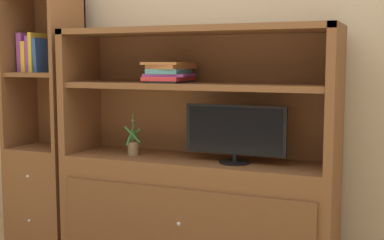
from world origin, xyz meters
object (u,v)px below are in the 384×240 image
media_console (195,189)px  upright_book_row (33,54)px  magazine_stack (170,72)px  bookshelf_tall (47,159)px  potted_plant (133,147)px  tv_monitor (235,132)px

media_console → upright_book_row: size_ratio=6.34×
upright_book_row → magazine_stack: bearing=-0.2°
bookshelf_tall → upright_book_row: 0.75m
upright_book_row → potted_plant: bearing=-1.9°
media_console → magazine_stack: (-0.17, -0.01, 0.73)m
magazine_stack → media_console: bearing=2.6°
bookshelf_tall → media_console: bearing=-0.2°
magazine_stack → upright_book_row: upright_book_row is taller
potted_plant → upright_book_row: size_ratio=0.98×
potted_plant → bookshelf_tall: (-0.73, 0.04, -0.14)m
tv_monitor → bookshelf_tall: (-1.42, 0.04, -0.27)m
bookshelf_tall → potted_plant: bearing=-2.8°
magazine_stack → bookshelf_tall: size_ratio=0.19×
magazine_stack → bookshelf_tall: (-0.98, 0.01, -0.62)m
tv_monitor → magazine_stack: 0.57m
media_console → potted_plant: 0.49m
tv_monitor → upright_book_row: bearing=178.7°
bookshelf_tall → upright_book_row: size_ratio=6.69×
media_console → bookshelf_tall: (-1.15, 0.00, 0.11)m
media_console → bookshelf_tall: bookshelf_tall is taller
magazine_stack → tv_monitor: bearing=-3.9°
upright_book_row → tv_monitor: bearing=-1.3°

